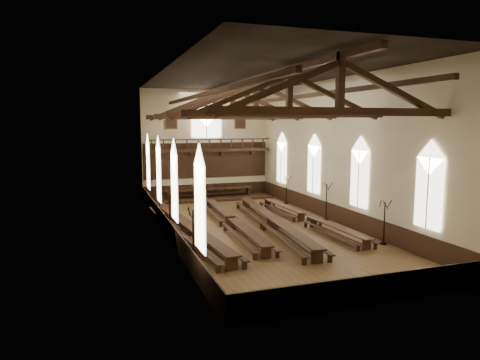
% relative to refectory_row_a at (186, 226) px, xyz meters
% --- Properties ---
extents(ground, '(26.00, 26.00, 0.00)m').
position_rel_refectory_row_a_xyz_m(ground, '(4.78, 0.48, -0.59)').
color(ground, brown).
rests_on(ground, ground).
extents(room_walls, '(26.00, 26.00, 26.00)m').
position_rel_refectory_row_a_xyz_m(room_walls, '(4.78, 0.48, 5.87)').
color(room_walls, beige).
rests_on(room_walls, ground).
extents(wainscot_band, '(12.00, 26.00, 1.20)m').
position_rel_refectory_row_a_xyz_m(wainscot_band, '(4.78, 0.48, 0.01)').
color(wainscot_band, '#311B0E').
rests_on(wainscot_band, ground).
extents(side_windows, '(11.85, 19.80, 4.50)m').
position_rel_refectory_row_a_xyz_m(side_windows, '(4.78, 0.48, 3.15)').
color(side_windows, white).
rests_on(side_windows, room_walls).
extents(end_window, '(2.80, 0.12, 3.80)m').
position_rel_refectory_row_a_xyz_m(end_window, '(4.78, 13.38, 6.63)').
color(end_window, white).
rests_on(end_window, room_walls).
extents(minstrels_gallery, '(11.80, 1.24, 3.70)m').
position_rel_refectory_row_a_xyz_m(minstrels_gallery, '(4.78, 13.14, 3.32)').
color(minstrels_gallery, '#372311').
rests_on(minstrels_gallery, room_walls).
extents(portraits, '(7.75, 0.09, 1.45)m').
position_rel_refectory_row_a_xyz_m(portraits, '(4.78, 13.37, 6.51)').
color(portraits, brown).
rests_on(portraits, room_walls).
extents(roof_trusses, '(11.70, 25.70, 2.80)m').
position_rel_refectory_row_a_xyz_m(roof_trusses, '(4.78, 0.48, 7.63)').
color(roof_trusses, '#372311').
rests_on(roof_trusses, room_walls).
extents(refectory_row_a, '(2.34, 15.07, 0.81)m').
position_rel_refectory_row_a_xyz_m(refectory_row_a, '(0.00, 0.00, 0.00)').
color(refectory_row_a, '#372311').
rests_on(refectory_row_a, ground).
extents(refectory_row_b, '(1.80, 14.30, 0.73)m').
position_rel_refectory_row_a_xyz_m(refectory_row_b, '(3.26, 0.86, -0.06)').
color(refectory_row_b, '#372311').
rests_on(refectory_row_b, ground).
extents(refectory_row_c, '(2.38, 15.16, 0.82)m').
position_rel_refectory_row_a_xyz_m(refectory_row_c, '(5.73, -0.33, 0.01)').
color(refectory_row_c, '#372311').
rests_on(refectory_row_c, ground).
extents(refectory_row_d, '(1.58, 13.76, 0.68)m').
position_rel_refectory_row_a_xyz_m(refectory_row_d, '(8.49, 0.23, -0.10)').
color(refectory_row_d, '#372311').
rests_on(refectory_row_d, ground).
extents(dais, '(11.40, 3.17, 0.21)m').
position_rel_refectory_row_a_xyz_m(dais, '(4.57, 11.88, -0.48)').
color(dais, '#311B0E').
rests_on(dais, ground).
extents(high_table, '(8.22, 1.15, 0.77)m').
position_rel_refectory_row_a_xyz_m(high_table, '(4.57, 11.88, 0.27)').
color(high_table, '#372311').
rests_on(high_table, dais).
extents(high_chairs, '(6.77, 0.47, 1.04)m').
position_rel_refectory_row_a_xyz_m(high_chairs, '(4.57, 12.68, 0.19)').
color(high_chairs, '#372311').
rests_on(high_chairs, dais).
extents(candelabrum_left_near, '(0.80, 0.87, 2.86)m').
position_rel_refectory_row_a_xyz_m(candelabrum_left_near, '(-0.77, -5.53, 0.28)').
color(candelabrum_left_near, black).
rests_on(candelabrum_left_near, ground).
extents(candelabrum_left_mid, '(0.82, 0.79, 2.73)m').
position_rel_refectory_row_a_xyz_m(candelabrum_left_mid, '(-0.77, 1.42, 0.24)').
color(candelabrum_left_mid, black).
rests_on(candelabrum_left_mid, ground).
extents(candelabrum_left_far, '(0.71, 0.69, 2.36)m').
position_rel_refectory_row_a_xyz_m(candelabrum_left_far, '(-0.77, 6.02, 0.13)').
color(candelabrum_left_far, black).
rests_on(candelabrum_left_far, ground).
extents(candelabrum_right_near, '(0.71, 0.80, 2.60)m').
position_rel_refectory_row_a_xyz_m(candelabrum_right_near, '(10.33, -5.65, 0.20)').
color(candelabrum_right_near, black).
rests_on(candelabrum_right_near, ground).
extents(candelabrum_right_mid, '(0.73, 0.85, 2.76)m').
position_rel_refectory_row_a_xyz_m(candelabrum_right_mid, '(10.33, 0.84, 0.25)').
color(candelabrum_right_mid, black).
rests_on(candelabrum_right_mid, ground).
extents(candelabrum_right_far, '(0.73, 0.73, 2.47)m').
position_rel_refectory_row_a_xyz_m(candelabrum_right_far, '(10.33, 7.57, 0.16)').
color(candelabrum_right_far, black).
rests_on(candelabrum_right_far, ground).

